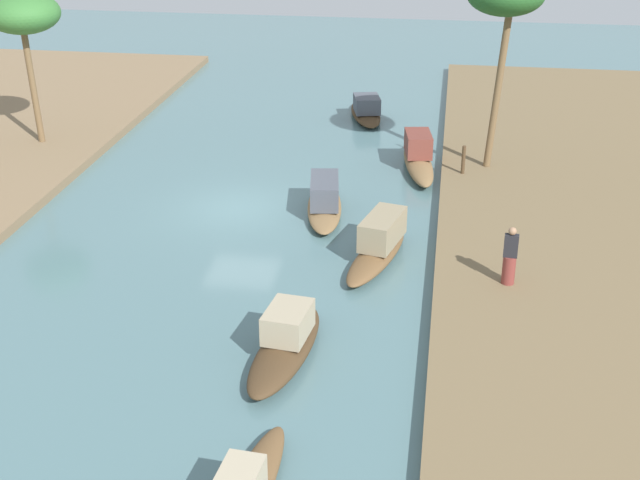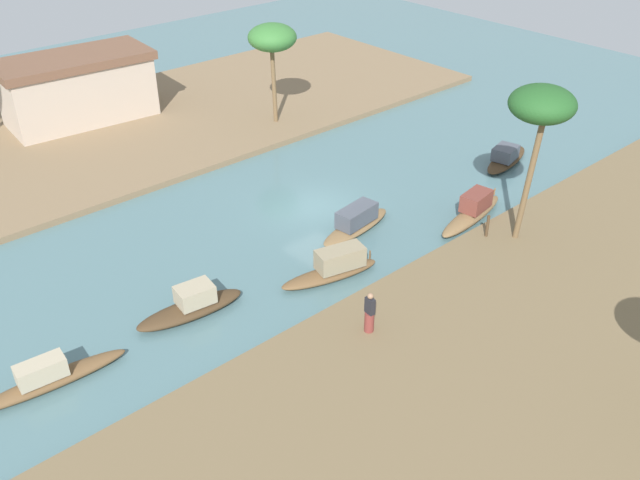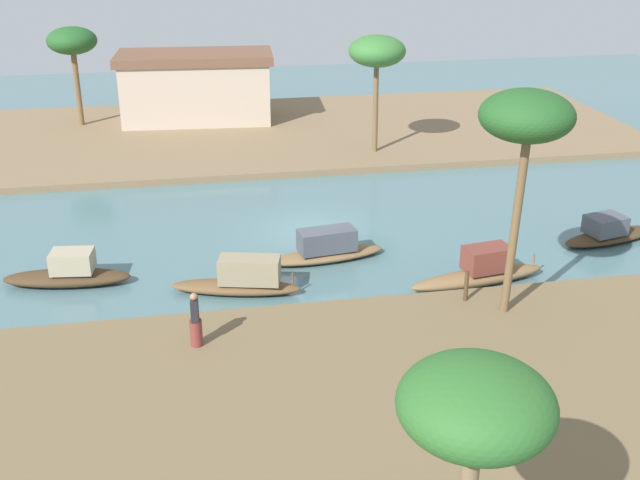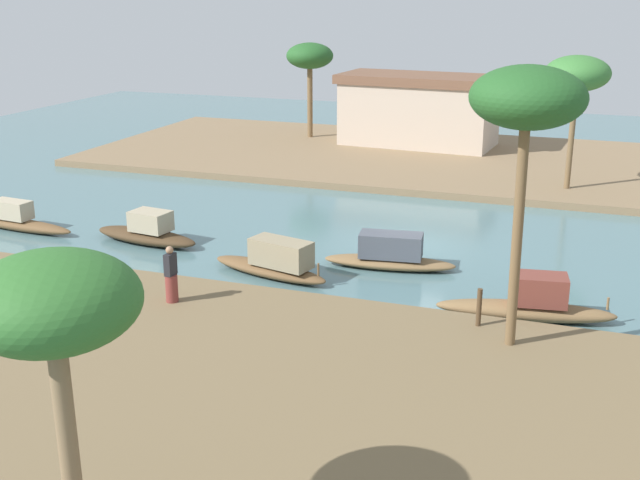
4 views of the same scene
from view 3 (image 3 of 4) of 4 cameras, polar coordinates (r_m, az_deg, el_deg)
river_water at (r=32.31m, az=-0.59°, el=0.67°), size 72.20×72.20×0.00m
riverbank_left at (r=19.66m, az=7.23°, el=-15.30°), size 42.50×15.95×0.34m
riverbank_right at (r=46.20m, az=-3.82°, el=7.78°), size 42.50×15.95×0.34m
sampan_downstream_large at (r=28.17m, az=11.60°, el=-2.24°), size 5.24×1.79×1.39m
sampan_with_tall_canopy at (r=28.95m, az=-17.82°, el=-2.33°), size 4.57×1.77×1.28m
sampan_midstream at (r=33.18m, az=20.24°, el=0.53°), size 4.56×2.20×1.11m
sampan_upstream_small at (r=27.04m, az=-5.70°, el=-2.88°), size 4.60×2.07×1.34m
sampan_open_hull at (r=29.44m, az=0.47°, el=-0.63°), size 4.64×1.77×1.24m
person_by_mooring at (r=23.37m, az=-9.03°, el=-6.02°), size 0.40×0.41×1.72m
mooring_post at (r=26.16m, az=10.59°, el=-3.27°), size 0.14×0.14×1.08m
palm_tree_left_near at (r=13.21m, az=11.24°, el=-12.01°), size 2.62×2.62×5.30m
palm_tree_left_far at (r=23.62m, az=14.77°, el=8.46°), size 2.78×2.78×7.20m
palm_tree_right_tall at (r=40.99m, az=4.18°, el=13.45°), size 2.91×2.91×6.03m
palm_tree_right_short at (r=48.38m, az=-17.58°, el=13.54°), size 2.84×2.84×5.70m
riverside_building at (r=48.35m, az=-8.99°, el=10.96°), size 9.44×5.07×4.06m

